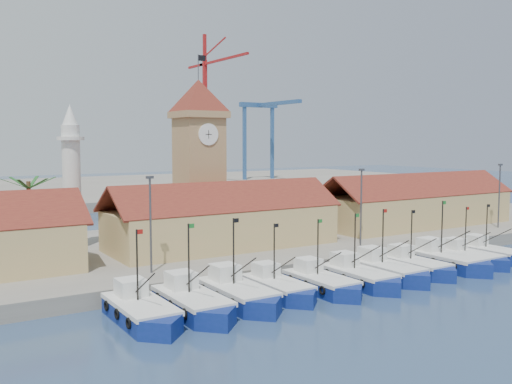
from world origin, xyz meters
TOP-DOWN VIEW (x-y plane):
  - ground at (0.00, 0.00)m, footprint 400.00×400.00m
  - quay at (0.00, 24.00)m, footprint 140.00×32.00m
  - terminal at (0.00, 110.00)m, footprint 240.00×80.00m
  - boat_0 at (-16.43, 2.74)m, footprint 3.59×9.85m
  - boat_1 at (-12.15, 2.63)m, footprint 3.66×10.02m
  - boat_2 at (-7.78, 3.02)m, footprint 3.69×10.11m
  - boat_3 at (-3.53, 3.27)m, footprint 3.28×8.99m
  - boat_4 at (0.76, 2.45)m, footprint 3.37×9.22m
  - boat_5 at (5.19, 2.34)m, footprint 3.48×9.54m
  - boat_6 at (9.25, 2.72)m, footprint 3.55×9.72m
  - boat_7 at (13.39, 2.81)m, footprint 3.36×9.20m
  - boat_8 at (18.01, 2.65)m, footprint 3.72×10.18m
  - boat_9 at (22.02, 2.80)m, footprint 3.26×8.92m
  - boat_10 at (26.04, 3.01)m, footprint 3.27×8.97m
  - hall_center at (0.00, 20.00)m, footprint 27.04×10.13m
  - hall_right at (32.00, 20.00)m, footprint 31.20×10.13m
  - clock_tower at (0.00, 26.00)m, footprint 5.80×5.80m
  - minaret at (-15.00, 28.00)m, footprint 3.00×3.00m
  - palm_tree at (-20.00, 26.00)m, footprint 5.60×5.03m
  - lamp_posts at (0.50, 12.00)m, footprint 80.70×0.25m
  - crane_red_right at (41.27, 103.53)m, footprint 1.00×32.89m
  - gantry at (62.00, 106.65)m, footprint 13.00×22.00m

SIDE VIEW (x-z plane):
  - ground at x=0.00m, z-range 0.00..0.00m
  - boat_9 at x=22.02m, z-range -2.68..4.07m
  - boat_10 at x=26.04m, z-range -2.69..4.09m
  - boat_3 at x=-3.53m, z-range -2.70..4.10m
  - boat_7 at x=13.39m, z-range -2.76..4.20m
  - boat_4 at x=0.76m, z-range -2.77..4.21m
  - boat_5 at x=5.19m, z-range -2.86..4.36m
  - quay at x=0.00m, z-range 0.00..1.50m
  - boat_6 at x=9.25m, z-range -2.92..4.44m
  - boat_0 at x=-16.43m, z-range -2.96..4.50m
  - boat_1 at x=-12.15m, z-range -3.01..4.57m
  - boat_2 at x=-7.78m, z-range -3.03..4.62m
  - boat_8 at x=18.01m, z-range -3.06..4.65m
  - terminal at x=0.00m, z-range 0.00..2.00m
  - hall_center at x=0.00m, z-range 0.18..7.79m
  - hall_right at x=32.00m, z-range 0.18..7.79m
  - palm_tree at x=-20.00m, z-range 2.05..10.44m
  - lamp_posts at x=0.50m, z-range 1.96..10.99m
  - minaret at x=-15.00m, z-range 1.58..17.88m
  - clock_tower at x=0.00m, z-range 0.61..23.31m
  - gantry at x=62.00m, z-range 8.44..31.64m
  - crane_red_right at x=41.27m, z-range 4.26..45.06m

